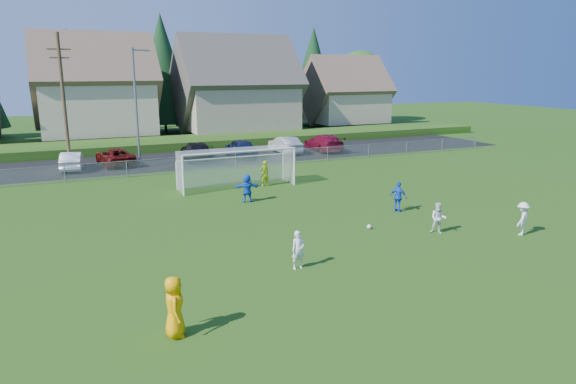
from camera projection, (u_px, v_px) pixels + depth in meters
name	position (u px, v px, depth m)	size (l,w,h in m)	color
ground	(378.00, 275.00, 18.91)	(160.00, 160.00, 0.00)	#193D0C
asphalt_lot	(192.00, 159.00, 43.24)	(60.00, 60.00, 0.00)	black
grass_embankment	(173.00, 143.00, 49.78)	(70.00, 6.00, 0.80)	#1E420F
soccer_ball	(369.00, 227.00, 24.33)	(0.22, 0.22, 0.22)	white
referee	(174.00, 307.00, 14.36)	(0.88, 0.57, 1.79)	#FBA505
player_white_a	(298.00, 250.00, 19.34)	(0.54, 0.36, 1.48)	white
player_white_b	(438.00, 218.00, 23.52)	(0.71, 0.55, 1.45)	white
player_white_c	(522.00, 219.00, 23.30)	(1.00, 0.57, 1.54)	white
player_blue_a	(398.00, 197.00, 27.13)	(0.95, 0.39, 1.61)	blue
player_blue_b	(247.00, 188.00, 29.12)	(1.50, 0.48, 1.62)	blue
goalkeeper	(265.00, 173.00, 33.14)	(0.61, 0.40, 1.67)	#B0C717
car_b	(72.00, 161.00, 38.57)	(1.44, 4.14, 1.36)	white
car_c	(115.00, 157.00, 40.48)	(2.25, 4.87, 1.35)	#550B09
car_d	(196.00, 151.00, 42.53)	(2.16, 5.33, 1.55)	black
car_e	(241.00, 148.00, 43.93)	(1.90, 4.73, 1.61)	#111B3D
car_f	(285.00, 145.00, 46.29)	(1.58, 4.54, 1.49)	#B0B0B0
car_g	(324.00, 143.00, 47.56)	(2.16, 5.31, 1.54)	maroon
soccer_goal	(236.00, 162.00, 32.73)	(7.42, 1.90, 2.50)	white
chainlink_fence	(210.00, 162.00, 38.23)	(52.06, 0.06, 1.20)	gray
streetlight	(137.00, 104.00, 38.99)	(1.38, 0.18, 9.00)	slate
utility_pole	(64.00, 101.00, 37.76)	(1.60, 0.26, 10.00)	#473321
houses_row	(173.00, 70.00, 55.57)	(53.90, 11.45, 13.27)	tan
tree_row	(154.00, 74.00, 60.84)	(65.98, 12.36, 13.80)	#382616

